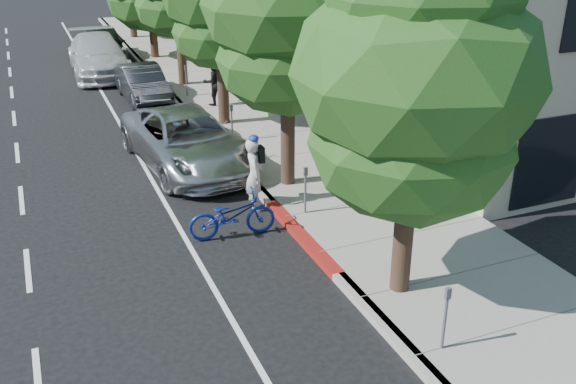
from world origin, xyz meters
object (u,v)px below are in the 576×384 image
street_tree_0 (416,79)px  white_pickup (98,55)px  bicycle (232,216)px  dark_suv_far (104,45)px  dark_sedan (143,84)px  silver_suv (188,140)px  pedestrian (214,82)px  cyclist (255,175)px  street_tree_1 (288,8)px

street_tree_0 → white_pickup: (-3.10, 21.87, -3.65)m
bicycle → dark_suv_far: 20.73m
dark_sedan → white_pickup: (-1.04, 5.37, 0.19)m
silver_suv → pedestrian: 6.19m
cyclist → white_pickup: 16.96m
bicycle → dark_sedan: size_ratio=0.49×
street_tree_1 → dark_sedan: size_ratio=1.83×
street_tree_0 → street_tree_1: 6.02m
bicycle → dark_suv_far: dark_suv_far is taller
street_tree_0 → street_tree_1: bearing=90.0°
street_tree_0 → bicycle: 5.99m
street_tree_0 → bicycle: street_tree_0 is taller
pedestrian → dark_sedan: bearing=-49.7°
bicycle → street_tree_1: bearing=-42.2°
bicycle → cyclist: bearing=-35.2°
dark_sedan → pedestrian: size_ratio=2.39×
white_pickup → pedestrian: (3.43, -7.53, 0.16)m
bicycle → pedestrian: (2.72, 10.57, 0.50)m
silver_suv → street_tree_1: bearing=-57.0°
cyclist → white_pickup: (-1.74, 16.87, -0.08)m
dark_sedan → silver_suv: bearing=-93.2°
street_tree_0 → bicycle: bearing=122.5°
bicycle → dark_suv_far: (-0.06, 20.73, 0.30)m
street_tree_1 → bicycle: bearing=-136.9°
street_tree_1 → dark_suv_far: bearing=97.6°
silver_suv → white_pickup: (-0.91, 13.18, 0.07)m
white_pickup → dark_sedan: bearing=-77.2°
cyclist → pedestrian: bearing=3.3°
cyclist → bicycle: cyclist is taller
white_pickup → cyclist: bearing=-82.3°
silver_suv → white_pickup: size_ratio=0.97×
street_tree_1 → white_pickup: bearing=101.1°
street_tree_0 → dark_sedan: (-2.06, 16.50, -3.84)m
silver_suv → white_pickup: 13.21m
dark_suv_far → silver_suv: bearing=-84.8°
bicycle → white_pickup: white_pickup is taller
pedestrian → street_tree_1: bearing=80.2°
street_tree_0 → cyclist: size_ratio=3.78×
cyclist → white_pickup: bearing=19.5°
street_tree_0 → white_pickup: 22.39m
silver_suv → pedestrian: size_ratio=3.32×
white_pickup → pedestrian: pedestrian is taller
street_tree_0 → dark_suv_far: size_ratio=1.47×
street_tree_0 → silver_suv: bearing=104.2°
street_tree_0 → pedestrian: size_ratio=4.08×
cyclist → pedestrian: (1.69, 9.33, 0.08)m
dark_sedan → pedestrian: pedestrian is taller
street_tree_0 → silver_suv: 9.70m
street_tree_0 → white_pickup: size_ratio=1.19×
white_pickup → dark_suv_far: (0.65, 2.62, -0.04)m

